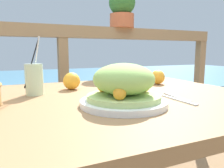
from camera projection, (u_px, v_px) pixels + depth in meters
name	position (u px, v px, depth m)	size (l,w,h in m)	color
patio_table	(105.00, 116.00, 0.91)	(1.29, 0.99, 0.76)	#997047
railing_fence	(63.00, 65.00, 1.63)	(2.80, 0.08, 1.13)	#937551
sea_backdrop	(36.00, 91.00, 3.98)	(12.00, 4.00, 0.45)	teal
salad_plate	(124.00, 87.00, 0.74)	(0.30, 0.30, 0.14)	white
drink_glass	(34.00, 79.00, 0.92)	(0.08, 0.07, 0.24)	beige
potted_plant	(122.00, 8.00, 1.76)	(0.21, 0.21, 0.31)	#B75B38
fork	(179.00, 100.00, 0.82)	(0.02, 0.18, 0.00)	silver
knife	(177.00, 97.00, 0.86)	(0.04, 0.18, 0.00)	silver
orange_near_basket	(72.00, 81.00, 1.05)	(0.08, 0.08, 0.08)	#F9A328
orange_near_glass	(158.00, 77.00, 1.22)	(0.08, 0.08, 0.08)	#F9A328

